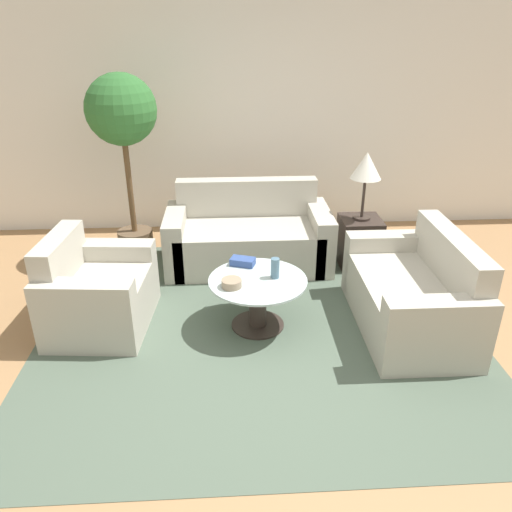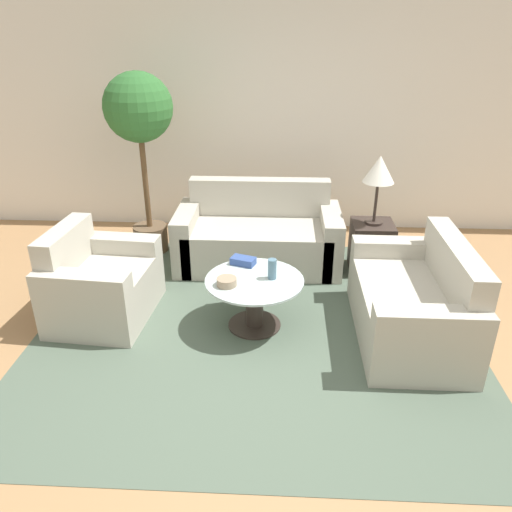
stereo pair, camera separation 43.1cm
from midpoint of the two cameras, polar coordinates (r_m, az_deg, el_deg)
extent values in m
plane|color=#9E754C|center=(3.84, 2.81, -13.34)|extent=(14.00, 14.00, 0.00)
cube|color=white|center=(6.13, 3.27, 15.02)|extent=(10.00, 0.06, 2.60)
cube|color=#4C5B4C|center=(4.36, 2.69, -7.99)|extent=(3.65, 3.41, 0.01)
cube|color=#B2AD9E|center=(5.31, 2.58, 1.23)|extent=(1.51, 0.85, 0.46)
cube|color=#B2AD9E|center=(5.54, 2.66, 4.51)|extent=(1.51, 0.18, 0.85)
cube|color=#B2AD9E|center=(5.33, -5.57, 2.12)|extent=(0.20, 0.85, 0.61)
cube|color=#B2AD9E|center=(5.33, 10.77, 1.76)|extent=(0.20, 0.85, 0.61)
cube|color=#B2AD9E|center=(4.53, -14.30, -4.09)|extent=(0.84, 0.82, 0.46)
cube|color=#B2AD9E|center=(4.57, -18.06, -1.79)|extent=(0.24, 0.77, 0.82)
cube|color=#B2AD9E|center=(4.20, -16.23, -5.71)|extent=(0.80, 0.26, 0.61)
cube|color=#B2AD9E|center=(4.81, -12.81, -1.14)|extent=(0.80, 0.26, 0.61)
cube|color=#B2AD9E|center=(4.37, 19.70, -6.03)|extent=(0.81, 1.22, 0.46)
cube|color=#B2AD9E|center=(4.38, 24.00, -3.87)|extent=(0.19, 1.21, 0.84)
cube|color=#B2AD9E|center=(4.85, 18.03, -1.57)|extent=(0.81, 0.20, 0.61)
cube|color=#B2AD9E|center=(3.85, 22.17, -9.75)|extent=(0.81, 0.20, 0.61)
cylinder|color=#332823|center=(4.35, 2.69, -7.92)|extent=(0.45, 0.45, 0.02)
cylinder|color=#332823|center=(4.24, 2.75, -5.58)|extent=(0.15, 0.15, 0.44)
cylinder|color=#B2C6C6|center=(4.13, 2.81, -2.88)|extent=(0.82, 0.82, 0.02)
cube|color=#332823|center=(5.37, 15.27, 0.99)|extent=(0.42, 0.42, 0.52)
cylinder|color=#332823|center=(5.27, 15.60, 3.70)|extent=(0.18, 0.18, 0.02)
cylinder|color=#332823|center=(5.19, 15.88, 5.92)|extent=(0.03, 0.03, 0.41)
cone|color=white|center=(5.10, 16.33, 9.48)|extent=(0.31, 0.31, 0.26)
cylinder|color=brown|center=(5.76, -9.84, 2.00)|extent=(0.38, 0.38, 0.30)
cylinder|color=brown|center=(5.52, -10.38, 8.68)|extent=(0.06, 0.06, 1.10)
sphere|color=#2D662D|center=(5.36, -11.03, 16.33)|extent=(0.71, 0.71, 0.71)
cylinder|color=slate|center=(4.11, 4.86, -1.57)|extent=(0.07, 0.07, 0.17)
cylinder|color=gray|center=(4.02, -0.31, -3.05)|extent=(0.16, 0.16, 0.07)
cube|color=#334C8C|center=(4.36, 1.34, -0.64)|extent=(0.24, 0.18, 0.06)
camera|label=1|loc=(0.22, -87.14, 1.36)|focal=35.00mm
camera|label=2|loc=(0.22, 92.86, -1.36)|focal=35.00mm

